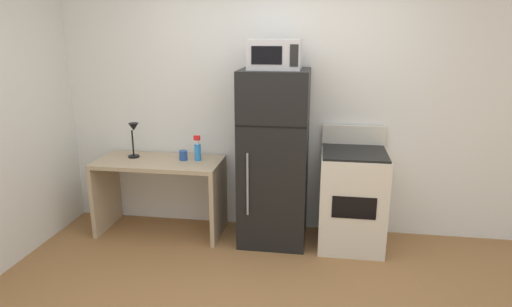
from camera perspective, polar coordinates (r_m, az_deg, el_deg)
wall_back_white at (r=4.37m, az=2.63°, el=6.76°), size 5.00×0.10×2.60m
desk at (r=4.47m, az=-12.33°, el=-3.58°), size 1.22×0.58×0.75m
desk_lamp at (r=4.49m, az=-15.59°, el=2.42°), size 0.14×0.12×0.35m
spray_bottle at (r=4.31m, az=-7.58°, el=0.39°), size 0.06×0.06×0.25m
coffee_mug at (r=4.35m, az=-9.41°, el=-0.24°), size 0.08×0.08×0.09m
refrigerator at (r=4.11m, az=2.34°, el=-0.61°), size 0.62×0.61×1.64m
microwave at (r=3.94m, az=2.46°, el=12.73°), size 0.46×0.35×0.26m
oven_range at (r=4.21m, az=12.32°, el=-5.69°), size 0.59×0.61×1.10m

